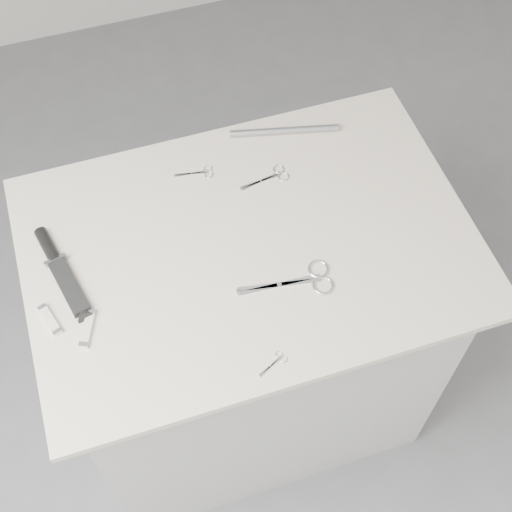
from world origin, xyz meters
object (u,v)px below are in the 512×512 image
object	(u,v)px
tiny_scissors	(275,362)
pocket_knife_a	(88,328)
metal_rail	(284,131)
plinth	(251,337)
embroidery_scissors_b	(200,173)
sheathed_knife	(59,267)
embroidery_scissors_a	(272,177)
pocket_knife_b	(50,320)
large_shears	(306,280)

from	to	relation	value
tiny_scissors	pocket_knife_a	distance (m)	0.39
metal_rail	plinth	bearing A→B (deg)	-122.43
metal_rail	pocket_knife_a	bearing A→B (deg)	-145.42
plinth	tiny_scissors	distance (m)	0.56
embroidery_scissors_b	sheathed_knife	size ratio (longest dim) A/B	0.38
embroidery_scissors_a	pocket_knife_b	bearing A→B (deg)	-167.27
plinth	embroidery_scissors_b	xyz separation A→B (m)	(-0.05, 0.23, 0.47)
sheathed_knife	pocket_knife_b	world-z (taller)	sheathed_knife
pocket_knife_a	sheathed_knife	bearing A→B (deg)	32.93
embroidery_scissors_a	pocket_knife_a	xyz separation A→B (m)	(-0.49, -0.27, 0.00)
embroidery_scissors_a	pocket_knife_a	size ratio (longest dim) A/B	1.43
embroidery_scissors_b	pocket_knife_a	world-z (taller)	pocket_knife_a
tiny_scissors	metal_rail	bearing A→B (deg)	43.55
plinth	embroidery_scissors_a	world-z (taller)	embroidery_scissors_a
sheathed_knife	metal_rail	bearing A→B (deg)	-82.05
embroidery_scissors_a	metal_rail	size ratio (longest dim) A/B	0.46
plinth	metal_rail	distance (m)	0.59
pocket_knife_b	pocket_knife_a	bearing A→B (deg)	-138.66
large_shears	tiny_scissors	world-z (taller)	large_shears
large_shears	embroidery_scissors_a	xyz separation A→B (m)	(0.02, 0.29, -0.00)
tiny_scissors	pocket_knife_a	xyz separation A→B (m)	(-0.34, 0.19, 0.00)
plinth	embroidery_scissors_b	world-z (taller)	embroidery_scissors_b
plinth	sheathed_knife	world-z (taller)	sheathed_knife
plinth	embroidery_scissors_b	distance (m)	0.53
pocket_knife_b	metal_rail	size ratio (longest dim) A/B	0.30
large_shears	pocket_knife_b	distance (m)	0.54
pocket_knife_a	pocket_knife_b	world-z (taller)	same
large_shears	embroidery_scissors_b	bearing A→B (deg)	117.45
tiny_scissors	metal_rail	size ratio (longest dim) A/B	0.25
embroidery_scissors_b	pocket_knife_a	size ratio (longest dim) A/B	1.07
embroidery_scissors_b	pocket_knife_a	distance (m)	0.47
pocket_knife_a	embroidery_scissors_a	bearing A→B (deg)	-39.25
embroidery_scissors_a	plinth	bearing A→B (deg)	-132.68
pocket_knife_a	large_shears	bearing A→B (deg)	-71.09
pocket_knife_a	metal_rail	world-z (taller)	metal_rail
large_shears	sheathed_knife	xyz separation A→B (m)	(-0.50, 0.19, 0.01)
pocket_knife_b	sheathed_knife	bearing A→B (deg)	-35.22
sheathed_knife	pocket_knife_b	distance (m)	0.13
plinth	sheathed_knife	xyz separation A→B (m)	(-0.41, 0.06, 0.48)
embroidery_scissors_a	pocket_knife_b	distance (m)	0.60
plinth	embroidery_scissors_b	size ratio (longest dim) A/B	9.74
embroidery_scissors_a	pocket_knife_b	world-z (taller)	pocket_knife_b
pocket_knife_a	pocket_knife_b	xyz separation A→B (m)	(-0.07, 0.04, -0.00)
large_shears	metal_rail	world-z (taller)	metal_rail
large_shears	metal_rail	bearing A→B (deg)	83.63
embroidery_scissors_b	pocket_knife_b	distance (m)	0.49
large_shears	embroidery_scissors_a	size ratio (longest dim) A/B	1.68
pocket_knife_b	tiny_scissors	bearing A→B (deg)	-136.19
pocket_knife_a	embroidery_scissors_b	bearing A→B (deg)	-22.73
embroidery_scissors_a	sheathed_knife	xyz separation A→B (m)	(-0.52, -0.10, 0.01)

